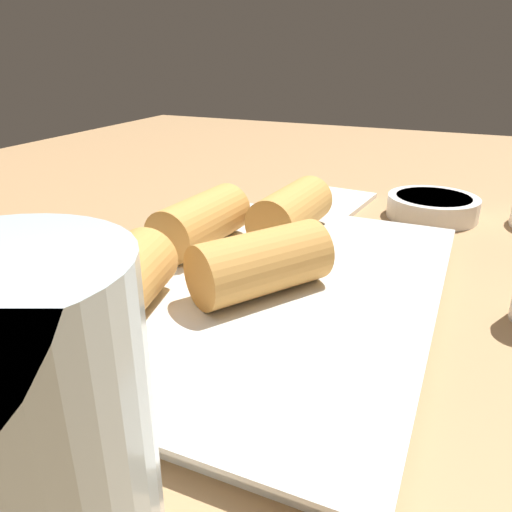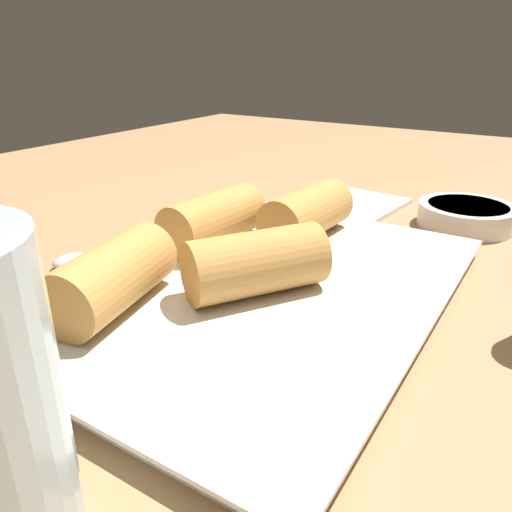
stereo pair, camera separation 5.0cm
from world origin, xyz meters
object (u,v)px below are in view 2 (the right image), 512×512
Objects in this scene: napkin at (352,205)px; dipping_bowl_near at (466,215)px; spoon at (55,265)px; serving_plate at (256,287)px.

dipping_bowl_near is at bearing 90.13° from napkin.
serving_plate is at bearing 107.56° from spoon.
napkin is at bearing 154.82° from spoon.
dipping_bowl_near is 40.84cm from spoon.
serving_plate is 27.25cm from dipping_bowl_near.
serving_plate reaches higher than spoon.
napkin is (0.03, -12.71, -1.01)cm from dipping_bowl_near.
dipping_bowl_near reaches higher than spoon.
spoon reaches higher than napkin.
dipping_bowl_near is (-25.25, 10.24, 0.55)cm from serving_plate.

